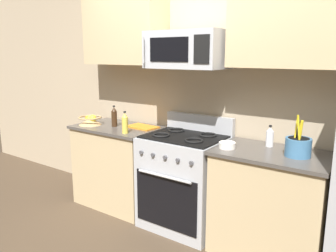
{
  "coord_description": "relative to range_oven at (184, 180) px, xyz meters",
  "views": [
    {
      "loc": [
        1.68,
        -1.98,
        1.69
      ],
      "look_at": [
        -0.11,
        0.55,
        1.03
      ],
      "focal_mm": 36.15,
      "sensor_mm": 36.0,
      "label": 1
    }
  ],
  "objects": [
    {
      "name": "range_oven",
      "position": [
        0.0,
        0.0,
        0.0
      ],
      "size": [
        0.76,
        0.66,
        1.09
      ],
      "color": "#B2B5BA",
      "rests_on": "ground"
    },
    {
      "name": "wall_back",
      "position": [
        0.0,
        0.38,
        0.83
      ],
      "size": [
        8.0,
        0.1,
        2.6
      ],
      "primitive_type": "cube",
      "color": "tan",
      "rests_on": "ground"
    },
    {
      "name": "bottle_oil",
      "position": [
        -0.58,
        -0.2,
        0.54
      ],
      "size": [
        0.06,
        0.06,
        0.22
      ],
      "color": "gold",
      "rests_on": "counter_left"
    },
    {
      "name": "prep_bowl",
      "position": [
        0.5,
        -0.11,
        0.47
      ],
      "size": [
        0.14,
        0.14,
        0.05
      ],
      "color": "white",
      "rests_on": "counter_right"
    },
    {
      "name": "microwave",
      "position": [
        -0.0,
        0.03,
        1.26
      ],
      "size": [
        0.74,
        0.44,
        0.34
      ],
      "color": "#B2B5BA"
    },
    {
      "name": "bottle_soy",
      "position": [
        -0.9,
        -0.02,
        0.54
      ],
      "size": [
        0.06,
        0.06,
        0.23
      ],
      "color": "#382314",
      "rests_on": "counter_left"
    },
    {
      "name": "counter_left",
      "position": [
        -0.87,
        -0.0,
        -0.02
      ],
      "size": [
        0.97,
        0.62,
        0.91
      ],
      "color": "tan",
      "rests_on": "ground"
    },
    {
      "name": "utensil_crock",
      "position": [
        1.05,
        -0.01,
        0.52
      ],
      "size": [
        0.2,
        0.2,
        0.34
      ],
      "color": "teal",
      "rests_on": "counter_right"
    },
    {
      "name": "cutting_board",
      "position": [
        -0.61,
        0.11,
        0.44
      ],
      "size": [
        0.36,
        0.24,
        0.02
      ],
      "primitive_type": "cube",
      "rotation": [
        0.0,
        0.0,
        -0.09
      ],
      "color": "orange",
      "rests_on": "counter_left"
    },
    {
      "name": "fruit_basket",
      "position": [
        -1.19,
        -0.11,
        0.49
      ],
      "size": [
        0.26,
        0.26,
        0.12
      ],
      "color": "tan",
      "rests_on": "counter_left"
    },
    {
      "name": "bottle_vinegar",
      "position": [
        0.77,
        0.15,
        0.52
      ],
      "size": [
        0.07,
        0.07,
        0.19
      ],
      "color": "silver",
      "rests_on": "counter_right"
    },
    {
      "name": "upper_cabinets_right",
      "position": [
        0.87,
        0.16,
        1.49
      ],
      "size": [
        0.93,
        0.34,
        0.78
      ],
      "color": "tan"
    },
    {
      "name": "counter_right",
      "position": [
        0.86,
        -0.0,
        -0.02
      ],
      "size": [
        0.94,
        0.62,
        0.91
      ],
      "color": "tan",
      "rests_on": "ground"
    },
    {
      "name": "upper_cabinets_left",
      "position": [
        -0.88,
        0.16,
        1.49
      ],
      "size": [
        0.96,
        0.34,
        0.78
      ],
      "color": "tan"
    }
  ]
}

